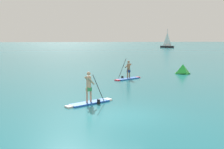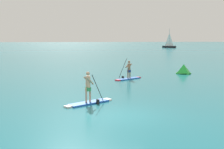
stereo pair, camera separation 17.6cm
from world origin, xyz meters
name	(u,v)px [view 2 (the right image)]	position (x,y,z in m)	size (l,w,h in m)	color
ground	(121,115)	(0.00, 0.00, 0.00)	(440.00, 440.00, 0.00)	#1E727F
paddleboarder_mid_center	(89,96)	(-1.43, 2.49, 0.41)	(2.74, 2.06, 1.85)	blue
paddleboarder_far_right	(128,75)	(2.35, 11.61, 0.39)	(2.59, 2.06, 1.87)	blue
race_marker_buoy	(184,70)	(8.60, 14.81, 0.42)	(1.54, 1.54, 0.97)	green
sailboat_right_horizon	(169,45)	(29.83, 86.58, 0.83)	(4.58, 3.78, 6.74)	black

